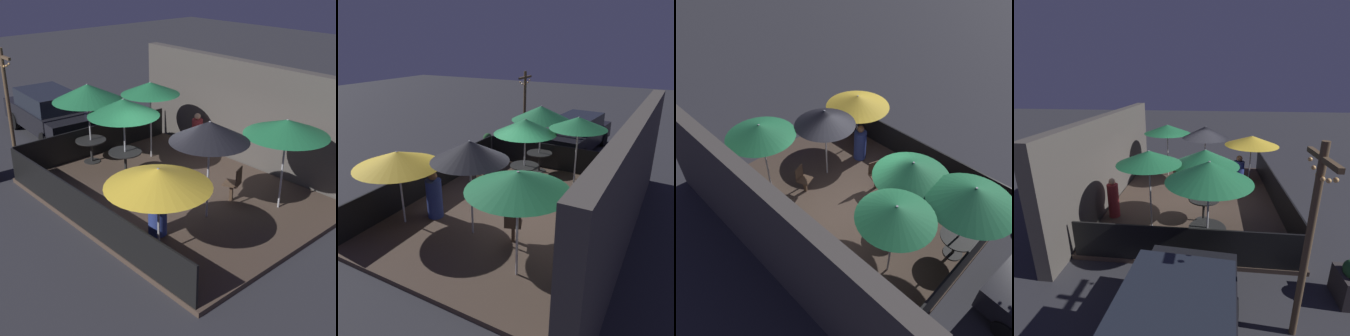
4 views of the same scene
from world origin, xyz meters
TOP-DOWN VIEW (x-y plane):
  - ground_plane at (0.00, 0.00)m, footprint 60.00×60.00m
  - patio_deck at (0.00, 0.00)m, footprint 7.51×5.75m
  - building_wall at (0.00, 3.10)m, footprint 9.11×0.36m
  - fence_front at (0.00, -2.83)m, footprint 7.31×0.05m
  - fence_side_left at (-3.71, 0.00)m, footprint 0.05×5.55m
  - patio_umbrella_0 at (-3.26, -0.49)m, footprint 2.08×2.08m
  - patio_umbrella_1 at (-1.69, -0.36)m, footprint 2.00×2.00m
  - patio_umbrella_2 at (2.35, 1.40)m, footprint 2.04×2.04m
  - patio_umbrella_3 at (1.46, -0.29)m, footprint 1.86×1.86m
  - patio_umbrella_4 at (-2.34, 1.14)m, footprint 1.79×1.79m
  - patio_umbrella_5 at (1.89, -2.20)m, footprint 2.21×2.21m
  - dining_table_0 at (-3.26, -0.49)m, footprint 0.93×0.93m
  - dining_table_1 at (-1.69, -0.36)m, footprint 0.94×0.94m
  - patio_chair_0 at (1.37, 0.80)m, footprint 0.52×0.52m
  - patio_chair_1 at (-0.12, -0.93)m, footprint 0.51×0.51m
  - patron_0 at (-1.67, 2.51)m, footprint 0.37×0.37m
  - patron_1 at (1.25, -1.68)m, footprint 0.51×0.51m
  - light_post at (-5.25, -2.07)m, footprint 1.10×0.12m
  - parked_car_0 at (-6.61, -0.07)m, footprint 4.53×2.05m

SIDE VIEW (x-z plane):
  - ground_plane at x=0.00m, z-range 0.00..0.00m
  - patio_deck at x=0.00m, z-range 0.00..0.12m
  - fence_front at x=0.00m, z-range 0.12..1.07m
  - fence_side_left at x=-3.71m, z-range 0.12..1.07m
  - patio_chair_0 at x=1.37m, z-range 0.17..1.12m
  - patio_chair_1 at x=-0.12m, z-range 0.17..1.12m
  - dining_table_0 at x=-3.26m, z-range 0.34..1.06m
  - patron_0 at x=-1.67m, z-range 0.06..1.36m
  - patron_1 at x=1.25m, z-range 0.04..1.38m
  - dining_table_1 at x=-1.69m, z-range 0.35..1.13m
  - parked_car_0 at x=-6.61m, z-range 0.04..1.66m
  - building_wall at x=0.00m, z-range 0.00..3.19m
  - patio_umbrella_5 at x=1.89m, z-range 0.92..2.94m
  - light_post at x=-5.25m, z-range 0.22..3.74m
  - patio_umbrella_1 at x=-1.69m, z-range 1.04..3.35m
  - patio_umbrella_2 at x=2.35m, z-range 1.09..3.42m
  - patio_umbrella_0 at x=-3.26m, z-range 1.09..3.53m
  - patio_umbrella_3 at x=1.46m, z-range 1.10..3.54m
  - patio_umbrella_4 at x=-2.34m, z-range 1.13..3.54m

